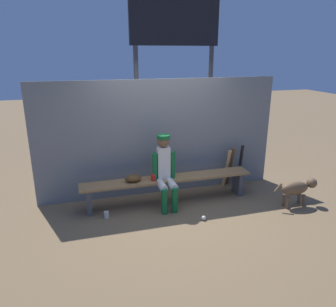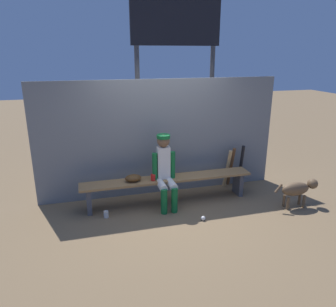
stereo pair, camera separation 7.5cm
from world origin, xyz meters
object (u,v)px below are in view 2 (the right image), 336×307
(dugout_bench, at_px, (168,183))
(cup_on_bench, at_px, (153,177))
(player_seated, at_px, (165,169))
(scoreboard, at_px, (179,45))
(dog, at_px, (298,189))
(baseball, at_px, (203,218))
(bat_aluminum_black, at_px, (241,166))
(cup_on_ground, at_px, (106,214))
(bat_wood_dark, at_px, (231,167))
(bat_wood_tan, at_px, (227,169))
(baseball_glove, at_px, (133,178))

(dugout_bench, relative_size, cup_on_bench, 27.89)
(player_seated, xyz_separation_m, scoreboard, (0.76, 1.74, 2.06))
(dog, bearing_deg, baseball, -179.07)
(scoreboard, relative_size, dog, 4.64)
(player_seated, xyz_separation_m, bat_aluminum_black, (1.70, 0.47, -0.26))
(dugout_bench, xyz_separation_m, baseball, (0.38, -0.78, -0.35))
(dugout_bench, relative_size, baseball, 41.46)
(baseball, height_order, cup_on_ground, cup_on_ground)
(cup_on_bench, relative_size, dog, 0.13)
(bat_wood_dark, relative_size, scoreboard, 0.21)
(bat_wood_dark, distance_m, baseball, 1.61)
(scoreboard, distance_m, dog, 3.70)
(baseball, relative_size, dog, 0.09)
(bat_wood_tan, height_order, scoreboard, scoreboard)
(dugout_bench, height_order, dog, dog)
(bat_wood_dark, relative_size, bat_aluminum_black, 0.98)
(baseball_glove, distance_m, bat_wood_tan, 1.95)
(player_seated, distance_m, bat_wood_tan, 1.48)
(bat_aluminum_black, bearing_deg, baseball, -137.40)
(player_seated, xyz_separation_m, baseball, (0.46, -0.67, -0.65))
(bat_wood_tan, bearing_deg, baseball, -129.93)
(bat_wood_tan, xyz_separation_m, baseball, (-0.92, -1.10, -0.37))
(bat_wood_tan, xyz_separation_m, cup_on_ground, (-2.43, -0.59, -0.35))
(cup_on_ground, bearing_deg, cup_on_bench, 14.13)
(bat_wood_dark, xyz_separation_m, bat_aluminum_black, (0.20, -0.03, 0.01))
(bat_aluminum_black, distance_m, cup_on_ground, 2.84)
(player_seated, relative_size, baseball_glove, 4.55)
(cup_on_bench, bearing_deg, bat_aluminum_black, 12.21)
(cup_on_ground, relative_size, dog, 0.13)
(baseball, bearing_deg, dugout_bench, 115.91)
(player_seated, distance_m, baseball, 1.04)
(player_seated, height_order, dog, player_seated)
(baseball_glove, bearing_deg, cup_on_bench, -8.07)
(baseball, height_order, scoreboard, scoreboard)
(bat_wood_tan, bearing_deg, player_seated, -162.57)
(player_seated, height_order, cup_on_ground, player_seated)
(bat_wood_tan, height_order, bat_aluminum_black, bat_aluminum_black)
(cup_on_bench, xyz_separation_m, scoreboard, (0.96, 1.68, 2.21))
(dugout_bench, distance_m, dog, 2.27)
(dugout_bench, xyz_separation_m, cup_on_bench, (-0.28, -0.05, 0.15))
(baseball, bearing_deg, player_seated, 124.45)
(dog, bearing_deg, bat_wood_dark, 122.60)
(dugout_bench, distance_m, scoreboard, 2.95)
(baseball, distance_m, cup_on_ground, 1.59)
(bat_aluminum_black, bearing_deg, cup_on_bench, -167.79)
(bat_aluminum_black, distance_m, cup_on_bench, 1.95)
(player_seated, height_order, cup_on_bench, player_seated)
(dog, bearing_deg, bat_wood_tan, 128.01)
(baseball_glove, relative_size, baseball, 3.78)
(cup_on_ground, bearing_deg, player_seated, 8.35)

